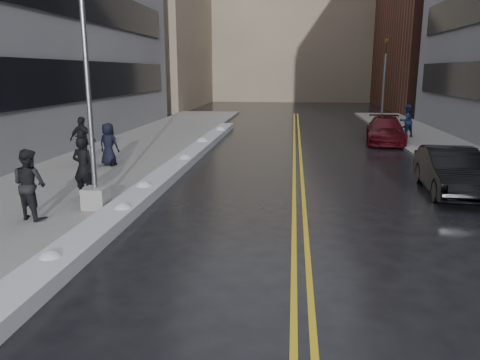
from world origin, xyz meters
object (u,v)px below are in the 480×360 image
(pedestrian_c, at_px, (109,144))
(fire_hydrant, at_px, (453,155))
(lamppost, at_px, (91,125))
(car_black, at_px, (451,171))
(pedestrian_b, at_px, (30,184))
(pedestrian_fedora, at_px, (84,168))
(pedestrian_east, at_px, (406,121))
(car_maroon, at_px, (386,130))
(traffic_signal, at_px, (384,80))
(pedestrian_d, at_px, (83,140))

(pedestrian_c, bearing_deg, fire_hydrant, -159.29)
(lamppost, distance_m, fire_hydrant, 14.81)
(car_black, bearing_deg, pedestrian_c, 172.01)
(pedestrian_b, xyz_separation_m, pedestrian_c, (-0.72, 7.18, -0.06))
(fire_hydrant, distance_m, pedestrian_fedora, 14.84)
(fire_hydrant, bearing_deg, pedestrian_east, 90.37)
(fire_hydrant, relative_size, pedestrian_fedora, 0.38)
(car_maroon, bearing_deg, pedestrian_east, 55.67)
(lamppost, distance_m, pedestrian_fedora, 1.93)
(fire_hydrant, relative_size, pedestrian_c, 0.41)
(traffic_signal, distance_m, pedestrian_c, 21.22)
(pedestrian_d, relative_size, pedestrian_east, 1.04)
(pedestrian_east, bearing_deg, car_black, 55.87)
(fire_hydrant, relative_size, car_black, 0.16)
(fire_hydrant, bearing_deg, pedestrian_b, -146.10)
(pedestrian_c, relative_size, pedestrian_east, 0.93)
(fire_hydrant, xyz_separation_m, pedestrian_c, (-14.31, -1.95, 0.49))
(traffic_signal, xyz_separation_m, pedestrian_fedora, (-12.59, -20.97, -2.29))
(lamppost, xyz_separation_m, pedestrian_c, (-2.01, 6.05, -1.50))
(lamppost, distance_m, pedestrian_c, 6.55)
(car_black, distance_m, car_maroon, 11.27)
(pedestrian_d, xyz_separation_m, pedestrian_east, (15.50, 10.07, -0.04))
(pedestrian_fedora, relative_size, pedestrian_d, 0.97)
(lamppost, relative_size, car_black, 1.66)
(traffic_signal, height_order, pedestrian_d, traffic_signal)
(pedestrian_fedora, distance_m, pedestrian_d, 5.89)
(fire_hydrant, bearing_deg, pedestrian_d, -174.02)
(traffic_signal, distance_m, pedestrian_east, 6.04)
(lamppost, xyz_separation_m, pedestrian_east, (12.25, 16.44, -1.43))
(fire_hydrant, bearing_deg, pedestrian_fedora, -151.95)
(pedestrian_d, distance_m, pedestrian_east, 18.49)
(fire_hydrant, relative_size, traffic_signal, 0.12)
(pedestrian_c, bearing_deg, car_black, -178.41)
(pedestrian_east, bearing_deg, traffic_signal, -113.17)
(traffic_signal, distance_m, pedestrian_d, 21.82)
(car_maroon, bearing_deg, car_black, -82.80)
(pedestrian_c, bearing_deg, lamppost, 121.31)
(pedestrian_d, bearing_deg, pedestrian_c, 171.31)
(pedestrian_fedora, xyz_separation_m, pedestrian_c, (-1.22, 5.03, -0.07))
(pedestrian_b, distance_m, pedestrian_east, 22.17)
(lamppost, relative_size, pedestrian_d, 3.85)
(pedestrian_fedora, distance_m, pedestrian_b, 2.21)
(pedestrian_b, bearing_deg, car_maroon, -107.68)
(traffic_signal, relative_size, pedestrian_c, 3.39)
(lamppost, relative_size, traffic_signal, 1.27)
(fire_hydrant, height_order, pedestrian_fedora, pedestrian_fedora)
(pedestrian_fedora, bearing_deg, pedestrian_east, -124.32)
(pedestrian_d, height_order, car_black, pedestrian_d)
(pedestrian_c, bearing_deg, pedestrian_d, -1.22)
(pedestrian_d, bearing_deg, lamppost, 122.57)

